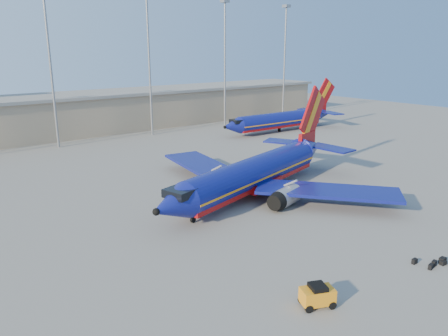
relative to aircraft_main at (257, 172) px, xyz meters
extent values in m
plane|color=slate|center=(-6.07, -3.09, -2.70)|extent=(220.00, 220.00, 0.00)
cube|color=gray|center=(3.93, 54.91, 1.30)|extent=(120.00, 15.00, 8.00)
cube|color=slate|center=(3.93, 54.91, 5.50)|extent=(122.00, 16.00, 0.60)
cylinder|color=gray|center=(-11.07, 42.91, 11.30)|extent=(0.44, 0.44, 28.00)
cylinder|color=gray|center=(8.93, 42.91, 11.30)|extent=(0.44, 0.44, 28.00)
cylinder|color=gray|center=(28.93, 42.91, 11.30)|extent=(0.44, 0.44, 28.00)
cube|color=gray|center=(28.93, 42.91, 25.60)|extent=(1.60, 1.60, 0.70)
cylinder|color=gray|center=(48.93, 42.91, 11.30)|extent=(0.44, 0.44, 28.00)
cube|color=gray|center=(48.93, 42.91, 25.60)|extent=(1.60, 1.60, 0.70)
cylinder|color=navy|center=(-0.87, -0.23, 0.17)|extent=(25.68, 10.26, 3.93)
cube|color=#9A0C0E|center=(-0.87, -0.23, -0.84)|extent=(25.49, 9.54, 1.38)
cube|color=orange|center=(-0.87, -0.23, -0.09)|extent=(25.69, 10.30, 0.23)
cone|color=navy|center=(-15.37, -4.02, 0.17)|extent=(5.31, 4.93, 3.93)
cube|color=black|center=(-14.03, -3.67, 1.18)|extent=(3.17, 3.32, 0.85)
cone|color=navy|center=(14.15, 3.70, 0.54)|extent=(6.34, 5.20, 3.93)
cube|color=#9A0C0E|center=(13.33, 3.48, 1.98)|extent=(4.47, 1.69, 2.34)
cube|color=#9A0C0E|center=(14.77, 3.86, 5.70)|extent=(7.64, 2.30, 8.48)
cube|color=orange|center=(14.56, 3.81, 5.70)|extent=(5.14, 1.74, 6.65)
cube|color=navy|center=(12.82, 7.09, 1.13)|extent=(5.90, 7.51, 0.23)
cube|color=navy|center=(14.65, 0.09, 1.13)|extent=(3.50, 6.94, 0.23)
cube|color=navy|center=(-1.69, 9.23, -0.79)|extent=(7.92, 17.12, 0.37)
cube|color=navy|center=(3.04, -8.87, -0.79)|extent=(14.44, 16.19, 0.37)
cube|color=#9A0C0E|center=(-0.35, -0.09, -1.26)|extent=(7.22, 5.62, 1.06)
cylinder|color=gray|center=(-3.50, 4.80, -1.48)|extent=(4.27, 3.13, 2.23)
cylinder|color=gray|center=(-0.70, -5.90, -1.48)|extent=(4.27, 3.13, 2.23)
cylinder|color=gray|center=(-12.18, -3.18, -2.11)|extent=(0.31, 0.31, 1.17)
cylinder|color=black|center=(-12.18, -3.18, -2.36)|extent=(0.73, 0.43, 0.68)
cylinder|color=black|center=(-0.02, 2.85, -2.25)|extent=(1.01, 0.79, 0.89)
cylinder|color=black|center=(1.38, -2.50, -2.25)|extent=(1.01, 0.79, 0.89)
cylinder|color=navy|center=(33.05, 28.52, -0.14)|extent=(22.83, 4.33, 3.50)
cube|color=#9A0C0E|center=(33.05, 28.52, -1.04)|extent=(22.80, 3.67, 1.23)
cube|color=orange|center=(33.05, 28.52, -0.38)|extent=(22.83, 4.37, 0.21)
cone|color=navy|center=(19.72, 29.01, -0.14)|extent=(4.10, 3.64, 3.50)
cube|color=black|center=(20.95, 28.97, 0.76)|extent=(2.36, 2.54, 0.76)
cone|color=navy|center=(46.86, 28.02, 0.19)|extent=(5.05, 3.68, 3.50)
cube|color=#9A0C0E|center=(46.10, 28.05, 1.46)|extent=(3.99, 0.67, 2.08)
cube|color=#9A0C0E|center=(47.43, 28.00, 4.78)|extent=(6.95, 0.56, 7.55)
cube|color=orange|center=(47.24, 28.00, 4.78)|extent=(4.63, 0.57, 5.92)
cube|color=navy|center=(46.60, 31.25, 0.71)|extent=(3.84, 6.45, 0.21)
cube|color=navy|center=(46.36, 24.82, 0.71)|extent=(4.23, 6.57, 0.21)
cylinder|color=black|center=(33.05, 28.52, -2.27)|extent=(0.69, 0.69, 0.85)
cube|color=orange|center=(-14.06, -21.68, -1.85)|extent=(2.71, 2.20, 1.13)
cube|color=black|center=(-14.06, -21.68, -1.18)|extent=(1.54, 1.59, 0.39)
cylinder|color=black|center=(-14.63, -20.75, -2.41)|extent=(0.62, 0.43, 0.59)
cylinder|color=black|center=(-15.14, -21.88, -2.41)|extent=(0.62, 0.43, 0.59)
cylinder|color=black|center=(-12.99, -21.48, -2.41)|extent=(0.62, 0.43, 0.59)
cylinder|color=black|center=(-13.49, -22.61, -2.41)|extent=(0.62, 0.43, 0.59)
cube|color=black|center=(-2.25, -24.08, -2.47)|extent=(0.56, 0.36, 0.46)
cube|color=black|center=(-0.65, -24.35, -2.51)|extent=(0.59, 0.47, 0.38)
cube|color=black|center=(-2.39, -22.72, -2.47)|extent=(0.53, 0.34, 0.46)
cube|color=black|center=(-1.50, -23.99, -2.44)|extent=(0.58, 0.36, 0.51)
cube|color=black|center=(-0.35, -24.15, -2.45)|extent=(0.61, 0.43, 0.49)
camera|label=1|loc=(-36.59, -39.25, 15.32)|focal=35.00mm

